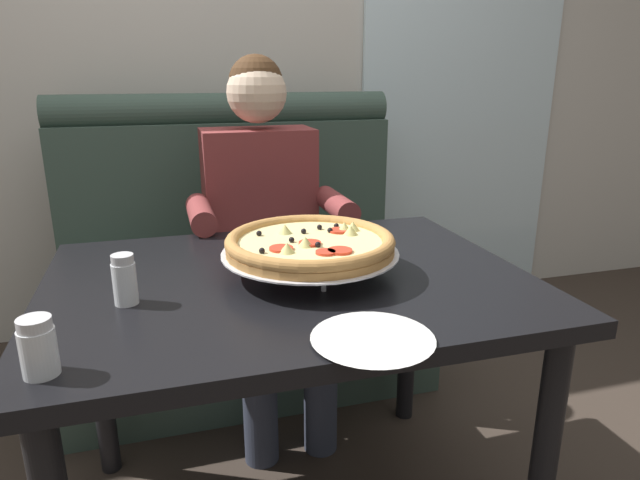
{
  "coord_description": "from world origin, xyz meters",
  "views": [
    {
      "loc": [
        -0.28,
        -1.24,
        1.22
      ],
      "look_at": [
        0.07,
        -0.03,
        0.83
      ],
      "focal_mm": 30.98,
      "sensor_mm": 36.0,
      "label": 1
    }
  ],
  "objects_px": {
    "plate_near_left": "(373,336)",
    "patio_chair": "(372,182)",
    "dining_table": "(290,311)",
    "shaker_parmesan": "(39,351)",
    "pizza": "(311,245)",
    "diner_main": "(265,220)",
    "booth_bench": "(240,278)",
    "shaker_oregano": "(125,283)"
  },
  "relations": [
    {
      "from": "diner_main",
      "to": "shaker_parmesan",
      "type": "relative_size",
      "value": 12.51
    },
    {
      "from": "pizza",
      "to": "shaker_oregano",
      "type": "xyz_separation_m",
      "value": [
        -0.43,
        -0.06,
        -0.03
      ]
    },
    {
      "from": "diner_main",
      "to": "plate_near_left",
      "type": "bearing_deg",
      "value": -89.39
    },
    {
      "from": "dining_table",
      "to": "patio_chair",
      "type": "distance_m",
      "value": 2.33
    },
    {
      "from": "dining_table",
      "to": "plate_near_left",
      "type": "bearing_deg",
      "value": -79.12
    },
    {
      "from": "plate_near_left",
      "to": "patio_chair",
      "type": "distance_m",
      "value": 2.65
    },
    {
      "from": "dining_table",
      "to": "shaker_parmesan",
      "type": "bearing_deg",
      "value": -146.27
    },
    {
      "from": "booth_bench",
      "to": "patio_chair",
      "type": "xyz_separation_m",
      "value": [
        1.04,
        1.18,
        0.13
      ]
    },
    {
      "from": "diner_main",
      "to": "shaker_parmesan",
      "type": "bearing_deg",
      "value": -119.98
    },
    {
      "from": "dining_table",
      "to": "patio_chair",
      "type": "height_order",
      "value": "patio_chair"
    },
    {
      "from": "booth_bench",
      "to": "pizza",
      "type": "relative_size",
      "value": 3.26
    },
    {
      "from": "shaker_oregano",
      "to": "diner_main",
      "type": "bearing_deg",
      "value": 58.12
    },
    {
      "from": "shaker_oregano",
      "to": "patio_chair",
      "type": "xyz_separation_m",
      "value": [
        1.42,
        2.15,
        -0.26
      ]
    },
    {
      "from": "diner_main",
      "to": "shaker_parmesan",
      "type": "height_order",
      "value": "diner_main"
    },
    {
      "from": "shaker_parmesan",
      "to": "shaker_oregano",
      "type": "distance_m",
      "value": 0.3
    },
    {
      "from": "shaker_parmesan",
      "to": "diner_main",
      "type": "bearing_deg",
      "value": 60.02
    },
    {
      "from": "dining_table",
      "to": "shaker_parmesan",
      "type": "distance_m",
      "value": 0.61
    },
    {
      "from": "booth_bench",
      "to": "plate_near_left",
      "type": "distance_m",
      "value": 1.33
    },
    {
      "from": "plate_near_left",
      "to": "patio_chair",
      "type": "relative_size",
      "value": 0.27
    },
    {
      "from": "dining_table",
      "to": "shaker_parmesan",
      "type": "relative_size",
      "value": 11.38
    },
    {
      "from": "shaker_parmesan",
      "to": "patio_chair",
      "type": "relative_size",
      "value": 0.12
    },
    {
      "from": "diner_main",
      "to": "booth_bench",
      "type": "bearing_deg",
      "value": 102.95
    },
    {
      "from": "shaker_oregano",
      "to": "plate_near_left",
      "type": "height_order",
      "value": "shaker_oregano"
    },
    {
      "from": "diner_main",
      "to": "pizza",
      "type": "relative_size",
      "value": 2.93
    },
    {
      "from": "booth_bench",
      "to": "diner_main",
      "type": "height_order",
      "value": "diner_main"
    },
    {
      "from": "dining_table",
      "to": "shaker_parmesan",
      "type": "xyz_separation_m",
      "value": [
        -0.5,
        -0.33,
        0.14
      ]
    },
    {
      "from": "pizza",
      "to": "plate_near_left",
      "type": "xyz_separation_m",
      "value": [
        0.02,
        -0.37,
        -0.07
      ]
    },
    {
      "from": "booth_bench",
      "to": "shaker_parmesan",
      "type": "height_order",
      "value": "booth_bench"
    },
    {
      "from": "dining_table",
      "to": "shaker_parmesan",
      "type": "height_order",
      "value": "shaker_parmesan"
    },
    {
      "from": "pizza",
      "to": "shaker_parmesan",
      "type": "distance_m",
      "value": 0.65
    },
    {
      "from": "dining_table",
      "to": "diner_main",
      "type": "distance_m",
      "value": 0.64
    },
    {
      "from": "booth_bench",
      "to": "pizza",
      "type": "bearing_deg",
      "value": -86.55
    },
    {
      "from": "pizza",
      "to": "shaker_parmesan",
      "type": "height_order",
      "value": "pizza"
    },
    {
      "from": "pizza",
      "to": "patio_chair",
      "type": "relative_size",
      "value": 0.51
    },
    {
      "from": "diner_main",
      "to": "pizza",
      "type": "height_order",
      "value": "diner_main"
    },
    {
      "from": "shaker_oregano",
      "to": "patio_chair",
      "type": "height_order",
      "value": "patio_chair"
    },
    {
      "from": "pizza",
      "to": "shaker_oregano",
      "type": "distance_m",
      "value": 0.44
    },
    {
      "from": "diner_main",
      "to": "shaker_oregano",
      "type": "distance_m",
      "value": 0.83
    },
    {
      "from": "dining_table",
      "to": "pizza",
      "type": "relative_size",
      "value": 2.67
    },
    {
      "from": "shaker_parmesan",
      "to": "plate_near_left",
      "type": "xyz_separation_m",
      "value": [
        0.57,
        -0.04,
        -0.03
      ]
    },
    {
      "from": "diner_main",
      "to": "shaker_parmesan",
      "type": "xyz_separation_m",
      "value": [
        -0.56,
        -0.97,
        0.07
      ]
    },
    {
      "from": "diner_main",
      "to": "pizza",
      "type": "bearing_deg",
      "value": -90.59
    }
  ]
}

